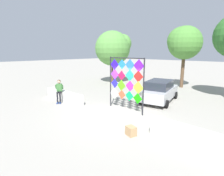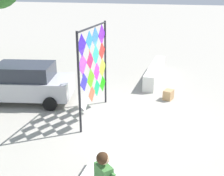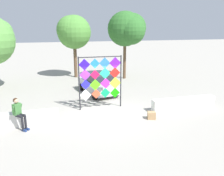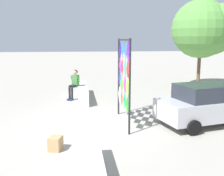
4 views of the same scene
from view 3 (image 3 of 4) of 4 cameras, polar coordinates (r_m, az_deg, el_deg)
The scene contains 9 objects.
ground at distance 12.54m, azimuth -1.19°, elevation -6.71°, with size 120.00×120.00×0.00m, color #9E998E.
plaza_ledge_left at distance 11.98m, azimuth -22.52°, elevation -7.27°, with size 3.87×0.48×0.68m, color silver.
plaza_ledge_right at distance 13.93m, azimuth 17.45°, elevation -3.67°, with size 3.87×0.48×0.68m, color silver.
kite_display_rack at distance 13.03m, azimuth -2.88°, elevation 2.48°, with size 2.50×0.09×3.08m.
seated_vendor at distance 11.37m, azimuth -22.29°, elevation -5.42°, with size 0.73×0.71×1.52m.
parked_car at distance 16.29m, azimuth -3.53°, elevation 1.22°, with size 2.45×4.05×1.47m.
cardboard_box_large at distance 12.12m, azimuth 9.85°, elevation -6.76°, with size 0.41×0.32×0.38m, color tan.
tree_palm_like at distance 20.68m, azimuth 4.23°, elevation 14.57°, with size 3.52×3.35×5.97m.
tree_far_right at distance 21.50m, azimuth -9.66°, elevation 13.86°, with size 3.08×3.04×5.66m.
Camera 3 is at (-2.80, -11.28, 4.69)m, focal length 36.59 mm.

